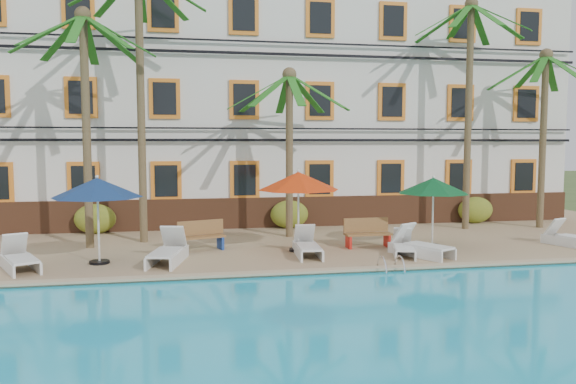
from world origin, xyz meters
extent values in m
plane|color=#384C23|center=(0.00, 0.00, 0.00)|extent=(100.00, 100.00, 0.00)
cube|color=tan|center=(0.00, 5.00, 0.12)|extent=(30.00, 12.00, 0.25)
cube|color=#1CADD5|center=(0.00, -7.00, 0.10)|extent=(26.00, 12.00, 0.20)
cube|color=tan|center=(0.00, -0.90, 0.28)|extent=(30.00, 0.35, 0.06)
cube|color=silver|center=(0.00, 10.00, 5.25)|extent=(25.00, 6.00, 10.00)
cube|color=brown|center=(0.00, 6.94, 0.85)|extent=(25.00, 0.12, 1.20)
cube|color=orange|center=(-7.50, 6.95, 2.15)|extent=(1.15, 0.10, 1.50)
cube|color=black|center=(-7.50, 6.90, 2.15)|extent=(0.85, 0.04, 1.20)
cube|color=orange|center=(-4.50, 6.95, 2.15)|extent=(1.15, 0.10, 1.50)
cube|color=black|center=(-4.50, 6.90, 2.15)|extent=(0.85, 0.04, 1.20)
cube|color=orange|center=(-1.50, 6.95, 2.15)|extent=(1.15, 0.10, 1.50)
cube|color=black|center=(-1.50, 6.90, 2.15)|extent=(0.85, 0.04, 1.20)
cube|color=orange|center=(1.50, 6.95, 2.15)|extent=(1.15, 0.10, 1.50)
cube|color=black|center=(1.50, 6.90, 2.15)|extent=(0.85, 0.04, 1.20)
cube|color=orange|center=(4.50, 6.95, 2.15)|extent=(1.15, 0.10, 1.50)
cube|color=black|center=(4.50, 6.90, 2.15)|extent=(0.85, 0.04, 1.20)
cube|color=orange|center=(7.50, 6.95, 2.15)|extent=(1.15, 0.10, 1.50)
cube|color=black|center=(7.50, 6.90, 2.15)|extent=(0.85, 0.04, 1.20)
cube|color=orange|center=(10.50, 6.95, 2.15)|extent=(1.15, 0.10, 1.50)
cube|color=black|center=(10.50, 6.90, 2.15)|extent=(0.85, 0.04, 1.20)
cube|color=orange|center=(-7.50, 6.95, 5.25)|extent=(1.15, 0.10, 1.50)
cube|color=black|center=(-7.50, 6.90, 5.25)|extent=(0.85, 0.04, 1.20)
cube|color=orange|center=(-4.50, 6.95, 5.25)|extent=(1.15, 0.10, 1.50)
cube|color=black|center=(-4.50, 6.90, 5.25)|extent=(0.85, 0.04, 1.20)
cube|color=orange|center=(-1.50, 6.95, 5.25)|extent=(1.15, 0.10, 1.50)
cube|color=black|center=(-1.50, 6.90, 5.25)|extent=(0.85, 0.04, 1.20)
cube|color=orange|center=(1.50, 6.95, 5.25)|extent=(1.15, 0.10, 1.50)
cube|color=black|center=(1.50, 6.90, 5.25)|extent=(0.85, 0.04, 1.20)
cube|color=orange|center=(4.50, 6.95, 5.25)|extent=(1.15, 0.10, 1.50)
cube|color=black|center=(4.50, 6.90, 5.25)|extent=(0.85, 0.04, 1.20)
cube|color=orange|center=(7.50, 6.95, 5.25)|extent=(1.15, 0.10, 1.50)
cube|color=black|center=(7.50, 6.90, 5.25)|extent=(0.85, 0.04, 1.20)
cube|color=orange|center=(10.50, 6.95, 5.25)|extent=(1.15, 0.10, 1.50)
cube|color=black|center=(10.50, 6.90, 5.25)|extent=(0.85, 0.04, 1.20)
cube|color=orange|center=(-7.50, 6.95, 8.45)|extent=(1.15, 0.10, 1.50)
cube|color=black|center=(-7.50, 6.90, 8.45)|extent=(0.85, 0.04, 1.20)
cube|color=orange|center=(-4.50, 6.95, 8.45)|extent=(1.15, 0.10, 1.50)
cube|color=black|center=(-4.50, 6.90, 8.45)|extent=(0.85, 0.04, 1.20)
cube|color=orange|center=(-1.50, 6.95, 8.45)|extent=(1.15, 0.10, 1.50)
cube|color=black|center=(-1.50, 6.90, 8.45)|extent=(0.85, 0.04, 1.20)
cube|color=orange|center=(1.50, 6.95, 8.45)|extent=(1.15, 0.10, 1.50)
cube|color=black|center=(1.50, 6.90, 8.45)|extent=(0.85, 0.04, 1.20)
cube|color=orange|center=(4.50, 6.95, 8.45)|extent=(1.15, 0.10, 1.50)
cube|color=black|center=(4.50, 6.90, 8.45)|extent=(0.85, 0.04, 1.20)
cube|color=orange|center=(7.50, 6.95, 8.45)|extent=(1.15, 0.10, 1.50)
cube|color=black|center=(7.50, 6.90, 8.45)|extent=(0.85, 0.04, 1.20)
cube|color=orange|center=(10.50, 6.95, 8.45)|extent=(1.15, 0.10, 1.50)
cube|color=black|center=(10.50, 6.90, 8.45)|extent=(0.85, 0.04, 1.20)
cube|color=black|center=(0.00, 6.80, 3.70)|extent=(25.00, 0.08, 0.10)
cube|color=black|center=(0.00, 6.80, 4.15)|extent=(25.00, 0.08, 0.06)
cube|color=black|center=(0.00, 6.80, 7.00)|extent=(25.00, 0.08, 0.10)
cube|color=black|center=(0.00, 6.80, 7.45)|extent=(25.00, 0.08, 0.06)
cylinder|color=brown|center=(-6.82, 3.74, 3.90)|extent=(0.26, 0.26, 7.29)
sphere|color=brown|center=(-6.82, 3.74, 7.54)|extent=(0.50, 0.50, 0.50)
cube|color=#1B6117|center=(-6.82, 4.82, 6.93)|extent=(0.28, 2.19, 1.25)
cube|color=#1B6117|center=(-7.59, 4.51, 6.93)|extent=(1.75, 1.75, 1.25)
cube|color=#1B6117|center=(-7.91, 3.74, 6.93)|extent=(2.19, 0.28, 1.25)
cube|color=#1B6117|center=(-7.59, 2.97, 6.93)|extent=(1.75, 1.75, 1.25)
cube|color=#1B6117|center=(-6.82, 2.65, 6.93)|extent=(0.28, 2.19, 1.25)
cube|color=#1B6117|center=(-6.05, 2.97, 6.93)|extent=(1.75, 1.75, 1.25)
cube|color=#1B6117|center=(-5.73, 3.74, 6.93)|extent=(2.19, 0.28, 1.25)
cube|color=#1B6117|center=(-6.05, 4.51, 6.93)|extent=(1.75, 1.75, 1.25)
cylinder|color=brown|center=(-5.20, 4.49, 4.72)|extent=(0.26, 0.26, 8.95)
cylinder|color=brown|center=(-0.15, 4.68, 3.11)|extent=(0.26, 0.26, 5.72)
sphere|color=brown|center=(-0.15, 4.68, 5.97)|extent=(0.50, 0.50, 0.50)
cube|color=#1B6117|center=(-0.15, 5.77, 5.36)|extent=(0.28, 2.19, 1.25)
cube|color=#1B6117|center=(-0.92, 5.45, 5.36)|extent=(1.75, 1.75, 1.25)
cube|color=#1B6117|center=(-1.24, 4.68, 5.36)|extent=(2.19, 0.28, 1.25)
cube|color=#1B6117|center=(-0.92, 3.91, 5.36)|extent=(1.75, 1.75, 1.25)
cube|color=#1B6117|center=(-0.15, 3.59, 5.36)|extent=(0.28, 2.19, 1.25)
cube|color=#1B6117|center=(0.62, 3.91, 5.36)|extent=(1.75, 1.75, 1.25)
cube|color=#1B6117|center=(0.94, 4.68, 5.36)|extent=(2.19, 0.28, 1.25)
cube|color=#1B6117|center=(0.62, 5.45, 5.36)|extent=(1.75, 1.75, 1.25)
cylinder|color=brown|center=(6.96, 5.25, 4.54)|extent=(0.26, 0.26, 8.58)
sphere|color=brown|center=(6.96, 5.25, 8.83)|extent=(0.50, 0.50, 0.50)
cube|color=#1B6117|center=(6.96, 6.34, 8.22)|extent=(0.28, 2.19, 1.25)
cube|color=#1B6117|center=(6.19, 6.02, 8.22)|extent=(1.75, 1.75, 1.25)
cube|color=#1B6117|center=(5.87, 5.25, 8.22)|extent=(2.19, 0.28, 1.25)
cube|color=#1B6117|center=(6.19, 4.48, 8.22)|extent=(1.75, 1.75, 1.25)
cube|color=#1B6117|center=(6.96, 4.16, 8.22)|extent=(0.28, 2.19, 1.25)
cube|color=#1B6117|center=(7.73, 4.48, 8.22)|extent=(1.75, 1.75, 1.25)
cube|color=#1B6117|center=(8.05, 5.25, 8.22)|extent=(2.19, 0.28, 1.25)
cube|color=#1B6117|center=(7.73, 6.02, 8.22)|extent=(1.75, 1.75, 1.25)
cylinder|color=brown|center=(10.02, 5.02, 3.62)|extent=(0.26, 0.26, 6.73)
sphere|color=brown|center=(10.02, 5.02, 6.98)|extent=(0.50, 0.50, 0.50)
cube|color=#1B6117|center=(10.02, 6.11, 6.37)|extent=(0.28, 2.19, 1.25)
cube|color=#1B6117|center=(9.25, 5.79, 6.37)|extent=(1.75, 1.75, 1.25)
cube|color=#1B6117|center=(8.93, 5.02, 6.37)|extent=(2.19, 0.28, 1.25)
cube|color=#1B6117|center=(9.25, 4.25, 6.37)|extent=(1.75, 1.75, 1.25)
cube|color=#1B6117|center=(10.02, 3.93, 6.37)|extent=(0.28, 2.19, 1.25)
cube|color=#1B6117|center=(11.11, 5.02, 6.37)|extent=(2.19, 0.28, 1.25)
cube|color=#1B6117|center=(10.79, 5.79, 6.37)|extent=(1.75, 1.75, 1.25)
ellipsoid|color=#215D1A|center=(-7.08, 6.60, 0.80)|extent=(1.50, 0.90, 1.10)
ellipsoid|color=#215D1A|center=(0.21, 6.60, 0.80)|extent=(1.50, 0.90, 1.10)
ellipsoid|color=#215D1A|center=(8.12, 6.60, 0.80)|extent=(1.50, 0.90, 1.10)
cylinder|color=black|center=(-6.17, 1.20, 0.29)|extent=(0.55, 0.55, 0.08)
cylinder|color=silver|center=(-6.17, 1.20, 1.43)|extent=(0.06, 0.06, 2.36)
cone|color=navy|center=(-6.17, 1.20, 2.37)|extent=(2.46, 2.46, 0.54)
sphere|color=silver|center=(-6.17, 1.20, 2.66)|extent=(0.10, 0.10, 0.10)
cylinder|color=black|center=(-0.38, 1.95, 0.29)|extent=(0.57, 0.57, 0.08)
cylinder|color=silver|center=(-0.38, 1.95, 1.47)|extent=(0.06, 0.06, 2.43)
cone|color=red|center=(-0.38, 1.95, 2.43)|extent=(2.53, 2.53, 0.56)
sphere|color=silver|center=(-0.38, 1.95, 2.73)|extent=(0.10, 0.10, 0.10)
cylinder|color=black|center=(4.02, 1.90, 0.29)|extent=(0.52, 0.52, 0.07)
cylinder|color=silver|center=(4.02, 1.90, 1.35)|extent=(0.06, 0.06, 2.21)
cone|color=#094820|center=(4.02, 1.90, 2.23)|extent=(2.30, 2.30, 0.51)
sphere|color=silver|center=(4.02, 1.90, 2.51)|extent=(0.10, 0.10, 0.10)
cube|color=silver|center=(-8.00, 0.52, 0.59)|extent=(1.16, 1.50, 0.06)
cube|color=silver|center=(-8.41, 1.36, 0.83)|extent=(0.78, 0.72, 0.68)
cube|color=silver|center=(-8.40, 0.61, 0.41)|extent=(0.90, 1.77, 0.31)
cube|color=silver|center=(-7.84, 0.89, 0.41)|extent=(0.90, 1.77, 0.31)
cube|color=silver|center=(-4.37, 0.63, 0.61)|extent=(0.97, 1.56, 0.07)
cube|color=silver|center=(-4.15, 1.61, 0.86)|extent=(0.77, 0.67, 0.72)
cube|color=silver|center=(-4.64, 0.97, 0.42)|extent=(0.52, 2.03, 0.33)
cube|color=silver|center=(-3.98, 0.82, 0.42)|extent=(0.52, 2.03, 0.33)
cube|color=silver|center=(-0.28, 0.93, 0.57)|extent=(0.69, 1.35, 0.06)
cube|color=silver|center=(-0.22, 1.83, 0.81)|extent=(0.64, 0.52, 0.66)
cube|color=silver|center=(-0.57, 1.20, 0.40)|extent=(0.18, 1.87, 0.30)
cube|color=silver|center=(0.04, 1.16, 0.40)|extent=(0.18, 1.87, 0.30)
cube|color=silver|center=(2.48, 0.47, 0.54)|extent=(0.87, 1.28, 0.05)
cube|color=silver|center=(2.73, 1.24, 0.74)|extent=(0.64, 0.57, 0.58)
cube|color=silver|center=(2.29, 0.77, 0.38)|extent=(0.55, 1.60, 0.27)
cube|color=silver|center=(2.81, 0.60, 0.38)|extent=(0.55, 1.60, 0.27)
cube|color=silver|center=(3.16, 0.29, 0.59)|extent=(1.21, 1.53, 0.06)
cube|color=silver|center=(2.71, 1.14, 0.84)|extent=(0.81, 0.75, 0.69)
cube|color=silver|center=(2.75, 0.38, 0.41)|extent=(0.98, 1.78, 0.32)
cube|color=silver|center=(3.32, 0.68, 0.41)|extent=(0.98, 1.78, 0.32)
cube|color=silver|center=(8.29, 1.75, 0.79)|extent=(0.72, 0.65, 0.64)
cube|color=silver|center=(8.23, 1.05, 0.40)|extent=(0.68, 1.73, 0.30)
cube|color=olive|center=(-3.35, 2.55, 0.68)|extent=(1.57, 0.89, 0.06)
cube|color=olive|center=(-3.42, 2.76, 0.95)|extent=(1.44, 0.52, 0.45)
cube|color=navy|center=(-3.97, 2.35, 0.45)|extent=(0.22, 0.45, 0.40)
cube|color=navy|center=(-2.73, 2.75, 0.45)|extent=(0.22, 0.45, 0.40)
cube|color=olive|center=(1.94, 2.15, 0.68)|extent=(1.51, 0.49, 0.06)
cube|color=olive|center=(1.93, 2.37, 0.95)|extent=(1.50, 0.10, 0.45)
cube|color=red|center=(1.29, 2.13, 0.45)|extent=(0.09, 0.45, 0.40)
cube|color=red|center=(2.59, 2.17, 0.45)|extent=(0.09, 0.45, 0.40)
torus|color=silver|center=(1.26, -1.00, 0.25)|extent=(0.04, 0.74, 0.74)
torus|color=silver|center=(1.76, -1.00, 0.25)|extent=(0.04, 0.74, 0.74)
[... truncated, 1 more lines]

